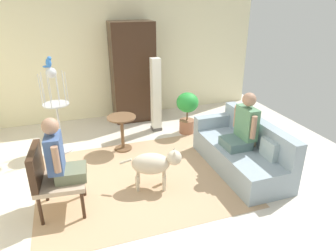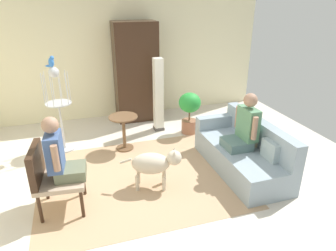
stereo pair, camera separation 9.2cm
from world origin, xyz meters
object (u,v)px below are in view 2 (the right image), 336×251
Objects in this scene: round_end_table at (124,128)px; dog at (154,163)px; person_on_couch at (245,127)px; bird_cage_stand at (59,106)px; potted_plant at (190,109)px; armchair at (50,174)px; column_lamp at (158,96)px; couch at (243,152)px; person_on_armchair at (59,154)px; parrot at (51,62)px; armoire_cabinet at (136,72)px.

dog is (0.20, -1.34, -0.02)m from round_end_table.
person_on_couch is 2.12m from round_end_table.
person_on_couch is 0.57× the size of bird_cage_stand.
round_end_table is at bearing -16.57° from bird_cage_stand.
round_end_table is 0.76× the size of potted_plant.
armchair is 2.91m from column_lamp.
couch is at bearing -29.45° from bird_cage_stand.
person_on_couch is at bearing -80.00° from potted_plant.
person_on_armchair is (-2.70, -0.17, 0.05)m from person_on_couch.
armchair reaches higher than round_end_table.
couch is at bearing -29.33° from parrot.
parrot is 2.69m from potted_plant.
person_on_couch reaches higher than couch.
dog is 1.01× the size of potted_plant.
armchair is at bearing -176.41° from couch.
couch is 3.22m from bird_cage_stand.
armoire_cabinet is (-0.83, 1.11, 0.54)m from potted_plant.
round_end_table is at bearing 54.40° from person_on_armchair.
person_on_armchair is 1.93m from parrot.
potted_plant is (1.18, 1.65, 0.12)m from dog.
armchair is 1.07× the size of dog.
parrot is 2.12m from column_lamp.
dog is at bearing -125.57° from potted_plant.
armoire_cabinet reaches higher than parrot.
couch is 2.12m from round_end_table.
parrot reaches higher than dog.
armoire_cabinet is (-0.28, 0.77, 0.32)m from column_lamp.
dog is at bearing -177.49° from person_on_couch.
person_on_armchair is at bearing -118.90° from armoire_cabinet.
bird_cage_stand is at bearing 0.00° from parrot.
armchair is at bearing -134.09° from column_lamp.
parrot reaches higher than bird_cage_stand.
potted_plant is 1.49m from armoire_cabinet.
armchair is 0.60× the size of bird_cage_stand.
round_end_table is 0.42× the size of bird_cage_stand.
armoire_cabinet is at bearing 126.79° from potted_plant.
column_lamp is (-0.87, 1.90, 0.45)m from couch.
round_end_table is at bearing 50.34° from armchair.
person_on_armchair is at bearing -125.60° from round_end_table.
person_on_armchair is 0.39× the size of armoire_cabinet.
bird_cage_stand is at bearing 90.81° from person_on_armchair.
bird_cage_stand is 1.97m from armoire_cabinet.
bird_cage_stand is (-1.06, 0.31, 0.43)m from round_end_table.
parrot is at bearing 150.67° from couch.
person_on_couch is at bearing -30.26° from bird_cage_stand.
bird_cage_stand reaches higher than dog.
column_lamp is (2.02, 2.08, 0.20)m from armchair.
armchair is 3.38m from armoire_cabinet.
person_on_couch is 2.94m from armoire_cabinet.
armchair is at bearing -129.66° from round_end_table.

